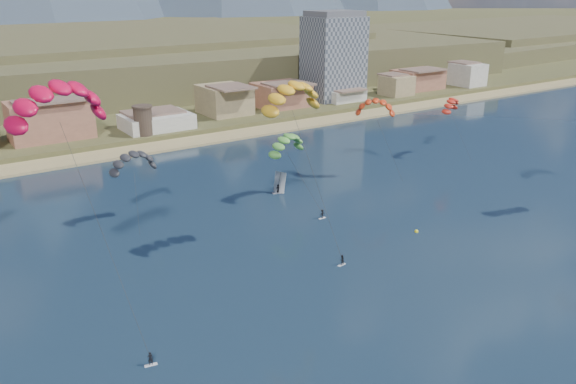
% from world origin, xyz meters
% --- Properties ---
extents(ground, '(2400.00, 2400.00, 0.00)m').
position_xyz_m(ground, '(0.00, 0.00, 0.00)').
color(ground, '#0D1E30').
rests_on(ground, ground).
extents(beach, '(2200.00, 12.00, 0.90)m').
position_xyz_m(beach, '(0.00, 106.00, 0.25)').
color(beach, tan).
rests_on(beach, ground).
extents(foothills, '(940.00, 210.00, 18.00)m').
position_xyz_m(foothills, '(22.39, 232.47, 9.08)').
color(foothills, brown).
rests_on(foothills, ground).
extents(apartment_tower, '(20.00, 16.00, 32.00)m').
position_xyz_m(apartment_tower, '(85.00, 128.00, 17.82)').
color(apartment_tower, gray).
rests_on(apartment_tower, ground).
extents(watchtower, '(5.82, 5.82, 8.60)m').
position_xyz_m(watchtower, '(5.00, 114.00, 6.37)').
color(watchtower, '#47382D').
rests_on(watchtower, ground).
extents(kitesurfer_red, '(13.54, 17.64, 34.74)m').
position_xyz_m(kitesurfer_red, '(-36.51, 26.25, 31.01)').
color(kitesurfer_red, silver).
rests_on(kitesurfer_red, ground).
extents(kitesurfer_yellow, '(12.34, 14.14, 30.09)m').
position_xyz_m(kitesurfer_yellow, '(0.40, 31.29, 27.01)').
color(kitesurfer_yellow, silver).
rests_on(kitesurfer_yellow, ground).
extents(kitesurfer_green, '(10.85, 17.65, 17.65)m').
position_xyz_m(kitesurfer_green, '(13.41, 52.22, 12.44)').
color(kitesurfer_green, silver).
rests_on(kitesurfer_green, ground).
extents(distant_kite_dark, '(10.11, 6.51, 15.97)m').
position_xyz_m(distant_kite_dark, '(-17.65, 58.00, 12.51)').
color(distant_kite_dark, '#262626').
rests_on(distant_kite_dark, ground).
extents(distant_kite_orange, '(9.37, 9.17, 20.24)m').
position_xyz_m(distant_kite_orange, '(38.71, 53.47, 17.24)').
color(distant_kite_orange, '#262626').
rests_on(distant_kite_orange, ground).
extents(distant_kite_red, '(9.05, 7.34, 17.20)m').
position_xyz_m(distant_kite_red, '(66.71, 55.45, 14.23)').
color(distant_kite_red, '#262626').
rests_on(distant_kite_red, ground).
extents(windsurfer, '(2.71, 2.98, 4.65)m').
position_xyz_m(windsurfer, '(13.42, 55.57, 1.48)').
color(windsurfer, silver).
rests_on(windsurfer, ground).
extents(buoy, '(0.73, 0.73, 0.73)m').
position_xyz_m(buoy, '(23.00, 23.54, 0.12)').
color(buoy, yellow).
rests_on(buoy, ground).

